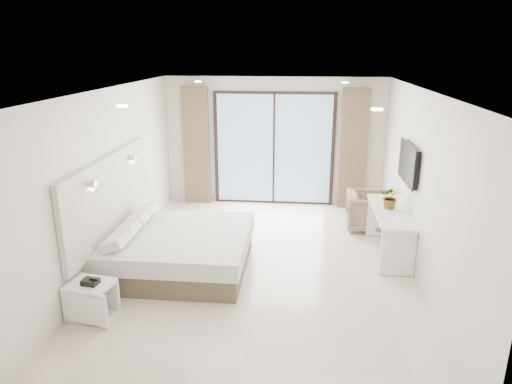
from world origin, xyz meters
TOP-DOWN VIEW (x-y plane):
  - ground at (0.00, 0.00)m, footprint 6.20×6.20m
  - room_shell at (-0.20, 0.74)m, footprint 4.62×6.22m
  - bed at (-1.26, -0.18)m, footprint 2.10×2.00m
  - nightstand at (-1.98, -1.63)m, footprint 0.59×0.52m
  - phone at (-1.96, -1.66)m, footprint 0.21×0.17m
  - console_desk at (2.04, 0.64)m, footprint 0.52×1.68m
  - plant at (2.04, 0.73)m, footprint 0.42×0.45m
  - armchair at (1.85, 1.74)m, footprint 0.72×0.77m

SIDE VIEW (x-z plane):
  - ground at x=0.00m, z-range 0.00..0.00m
  - nightstand at x=-1.98m, z-range 0.00..0.48m
  - bed at x=-1.26m, z-range -0.05..0.67m
  - armchair at x=1.85m, z-range 0.00..0.77m
  - phone at x=-1.96m, z-range 0.49..0.55m
  - console_desk at x=2.04m, z-range 0.18..0.95m
  - plant at x=2.04m, z-range 0.77..1.07m
  - room_shell at x=-0.20m, z-range 0.22..2.94m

